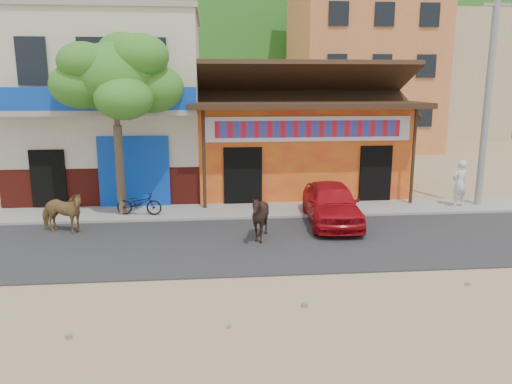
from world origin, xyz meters
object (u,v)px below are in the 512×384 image
at_px(pedestrian, 459,183).
at_px(scooter, 139,203).
at_px(utility_pole, 488,93).
at_px(cow_dark, 260,217).
at_px(tree, 117,125).
at_px(cow_tan, 62,212).
at_px(red_car, 331,203).

bearing_deg(pedestrian, scooter, -18.25).
relative_size(utility_pole, scooter, 5.23).
height_order(utility_pole, cow_dark, utility_pole).
bearing_deg(tree, utility_pole, 0.90).
height_order(cow_tan, cow_dark, cow_dark).
relative_size(red_car, scooter, 2.57).
bearing_deg(utility_pole, pedestrian, -163.45).
distance_m(cow_tan, cow_dark, 6.00).
relative_size(cow_tan, scooter, 0.99).
distance_m(red_car, pedestrian, 5.25).
bearing_deg(pedestrian, red_car, -2.50).
bearing_deg(red_car, cow_dark, -143.77).
xyz_separation_m(cow_dark, pedestrian, (7.50, 3.05, 0.23)).
xyz_separation_m(cow_dark, scooter, (-3.79, 2.93, -0.22)).
relative_size(cow_tan, red_car, 0.38).
distance_m(cow_tan, pedestrian, 13.47).
xyz_separation_m(cow_tan, pedestrian, (13.36, 1.74, 0.29)).
distance_m(cow_dark, red_car, 2.93).
bearing_deg(scooter, cow_dark, -119.20).
height_order(tree, cow_dark, tree).
relative_size(utility_pole, cow_tan, 5.30).
height_order(tree, red_car, tree).
bearing_deg(utility_pole, scooter, -178.16).
relative_size(utility_pole, red_car, 2.03).
bearing_deg(utility_pole, cow_tan, -171.98).
relative_size(cow_dark, pedestrian, 0.83).
bearing_deg(red_car, pedestrian, 20.12).
distance_m(tree, cow_tan, 3.38).
height_order(red_car, scooter, red_car).
xyz_separation_m(tree, scooter, (0.60, -0.19, -2.60)).
height_order(cow_tan, red_car, red_car).
relative_size(scooter, pedestrian, 0.91).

